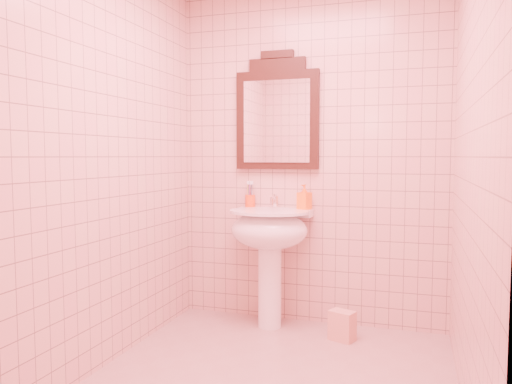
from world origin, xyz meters
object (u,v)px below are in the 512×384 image
(soap_dispenser, at_px, (304,197))
(pedestal_sink, at_px, (269,238))
(mirror, at_px, (277,115))
(towel, at_px, (342,326))
(toothbrush_cup, at_px, (250,200))

(soap_dispenser, bearing_deg, pedestal_sink, -123.61)
(mirror, bearing_deg, pedestal_sink, -90.00)
(mirror, xyz_separation_m, soap_dispenser, (0.22, -0.05, -0.61))
(soap_dispenser, distance_m, towel, 0.95)
(soap_dispenser, bearing_deg, towel, -15.41)
(mirror, xyz_separation_m, toothbrush_cup, (-0.21, -0.02, -0.65))
(pedestal_sink, xyz_separation_m, toothbrush_cup, (-0.21, 0.18, 0.25))
(mirror, distance_m, soap_dispenser, 0.65)
(toothbrush_cup, height_order, towel, toothbrush_cup)
(toothbrush_cup, bearing_deg, soap_dispenser, -4.28)
(toothbrush_cup, bearing_deg, pedestal_sink, -41.26)
(pedestal_sink, relative_size, towel, 4.28)
(pedestal_sink, distance_m, soap_dispenser, 0.40)
(mirror, height_order, towel, mirror)
(pedestal_sink, distance_m, toothbrush_cup, 0.38)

